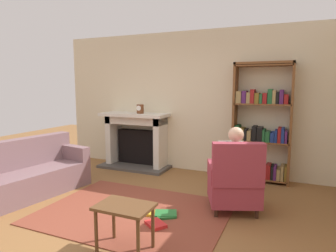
# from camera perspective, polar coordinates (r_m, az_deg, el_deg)

# --- Properties ---
(ground) EXTENTS (14.00, 14.00, 0.00)m
(ground) POSITION_cam_1_polar(r_m,az_deg,el_deg) (3.87, -8.91, -17.83)
(ground) COLOR brown
(back_wall) EXTENTS (5.60, 0.10, 2.70)m
(back_wall) POSITION_cam_1_polar(r_m,az_deg,el_deg) (5.81, 4.42, 4.65)
(back_wall) COLOR beige
(back_wall) RESTS_ON ground
(area_rug) EXTENTS (2.40, 1.80, 0.01)m
(area_rug) POSITION_cam_1_polar(r_m,az_deg,el_deg) (4.10, -6.57, -16.17)
(area_rug) COLOR brown
(area_rug) RESTS_ON ground
(fireplace) EXTENTS (1.42, 0.64, 1.12)m
(fireplace) POSITION_cam_1_polar(r_m,az_deg,el_deg) (6.11, -6.05, -2.39)
(fireplace) COLOR #4C4742
(fireplace) RESTS_ON ground
(mantel_clock) EXTENTS (0.14, 0.14, 0.18)m
(mantel_clock) POSITION_cam_1_polar(r_m,az_deg,el_deg) (5.88, -5.39, 3.29)
(mantel_clock) COLOR brown
(mantel_clock) RESTS_ON fireplace
(bookshelf) EXTENTS (0.97, 0.32, 2.06)m
(bookshelf) POSITION_cam_1_polar(r_m,az_deg,el_deg) (5.34, 17.60, -0.20)
(bookshelf) COLOR brown
(bookshelf) RESTS_ON ground
(armchair_reading) EXTENTS (0.82, 0.81, 0.97)m
(armchair_reading) POSITION_cam_1_polar(r_m,az_deg,el_deg) (4.03, 12.77, -10.35)
(armchair_reading) COLOR #331E14
(armchair_reading) RESTS_ON ground
(seated_reader) EXTENTS (0.49, 0.59, 1.14)m
(seated_reader) POSITION_cam_1_polar(r_m,az_deg,el_deg) (4.09, 12.55, -7.22)
(seated_reader) COLOR silver
(seated_reader) RESTS_ON ground
(sofa_floral) EXTENTS (0.99, 1.80, 0.85)m
(sofa_floral) POSITION_cam_1_polar(r_m,az_deg,el_deg) (5.06, -25.11, -8.38)
(sofa_floral) COLOR #7C5D62
(sofa_floral) RESTS_ON ground
(side_table) EXTENTS (0.56, 0.39, 0.49)m
(side_table) POSITION_cam_1_polar(r_m,az_deg,el_deg) (3.11, -8.37, -16.22)
(side_table) COLOR brown
(side_table) RESTS_ON ground
(scattered_books) EXTENTS (0.52, 0.61, 0.04)m
(scattered_books) POSITION_cam_1_polar(r_m,az_deg,el_deg) (3.89, -1.64, -17.12)
(scattered_books) COLOR gold
(scattered_books) RESTS_ON area_rug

